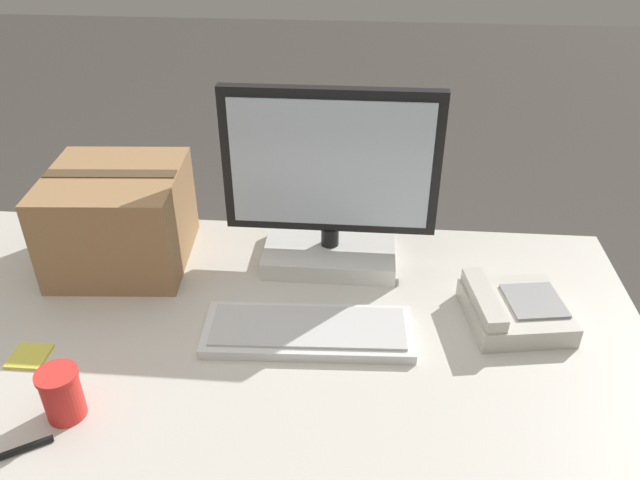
{
  "coord_description": "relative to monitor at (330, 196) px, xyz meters",
  "views": [
    {
      "loc": [
        0.27,
        -1.03,
        1.62
      ],
      "look_at": [
        0.18,
        0.14,
        0.88
      ],
      "focal_mm": 35.0,
      "sensor_mm": 36.0,
      "label": 1
    }
  ],
  "objects": [
    {
      "name": "sticky_note_pad",
      "position": [
        -0.59,
        -0.41,
        -0.18
      ],
      "size": [
        0.07,
        0.07,
        0.01
      ],
      "color": "#E5DB4C",
      "rests_on": "office_desk"
    },
    {
      "name": "desk_phone",
      "position": [
        0.42,
        -0.21,
        -0.15
      ],
      "size": [
        0.24,
        0.24,
        0.08
      ],
      "rotation": [
        0.0,
        0.0,
        0.16
      ],
      "color": "beige",
      "rests_on": "office_desk"
    },
    {
      "name": "pen_marker",
      "position": [
        -0.5,
        -0.65,
        -0.18
      ],
      "size": [
        0.11,
        0.08,
        0.01
      ],
      "rotation": [
        0.0,
        0.0,
        0.57
      ],
      "color": "black",
      "rests_on": "office_desk"
    },
    {
      "name": "paper_cup_right",
      "position": [
        -0.45,
        -0.55,
        -0.13
      ],
      "size": [
        0.08,
        0.08,
        0.1
      ],
      "color": "red",
      "rests_on": "office_desk"
    },
    {
      "name": "keyboard",
      "position": [
        -0.03,
        -0.3,
        -0.17
      ],
      "size": [
        0.45,
        0.19,
        0.03
      ],
      "rotation": [
        0.0,
        0.0,
        0.05
      ],
      "color": "silver",
      "rests_on": "office_desk"
    },
    {
      "name": "cardboard_box",
      "position": [
        -0.52,
        -0.04,
        -0.06
      ],
      "size": [
        0.34,
        0.34,
        0.24
      ],
      "rotation": [
        0.0,
        0.0,
        0.07
      ],
      "color": "#9E754C",
      "rests_on": "office_desk"
    },
    {
      "name": "office_desk",
      "position": [
        -0.19,
        -0.28,
        -0.55
      ],
      "size": [
        1.8,
        0.9,
        0.73
      ],
      "color": "beige",
      "rests_on": "ground_plane"
    },
    {
      "name": "monitor",
      "position": [
        0.0,
        0.0,
        0.0
      ],
      "size": [
        0.51,
        0.22,
        0.45
      ],
      "color": "white",
      "rests_on": "office_desk"
    }
  ]
}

